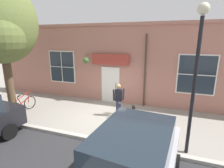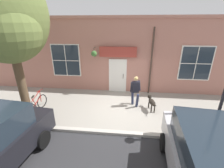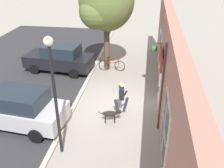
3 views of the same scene
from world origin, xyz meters
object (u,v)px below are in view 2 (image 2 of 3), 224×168
(dog_on_leash, at_px, (152,102))
(street_tree_by_curb, at_px, (6,18))
(leaning_bicycle, at_px, (37,105))
(pedestrian_walking, at_px, (135,89))
(parked_car_mid_block, at_px, (212,168))

(dog_on_leash, bearing_deg, street_tree_by_curb, -77.55)
(street_tree_by_curb, bearing_deg, leaning_bicycle, 160.84)
(pedestrian_walking, xyz_separation_m, leaning_bicycle, (1.16, -4.77, -0.59))
(dog_on_leash, bearing_deg, leaning_bicycle, -81.79)
(pedestrian_walking, height_order, dog_on_leash, pedestrian_walking)
(pedestrian_walking, height_order, parked_car_mid_block, parked_car_mid_block)
(leaning_bicycle, bearing_deg, pedestrian_walking, 103.72)
(dog_on_leash, xyz_separation_m, street_tree_by_curb, (1.27, -5.74, 3.79))
(street_tree_by_curb, bearing_deg, parked_car_mid_block, 67.26)
(pedestrian_walking, distance_m, parked_car_mid_block, 4.66)
(street_tree_by_curb, bearing_deg, pedestrian_walking, 108.27)
(pedestrian_walking, bearing_deg, parked_car_mid_block, 20.27)
(pedestrian_walking, bearing_deg, street_tree_by_curb, -71.73)
(dog_on_leash, relative_size, parked_car_mid_block, 0.25)
(pedestrian_walking, bearing_deg, dog_on_leash, 66.22)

